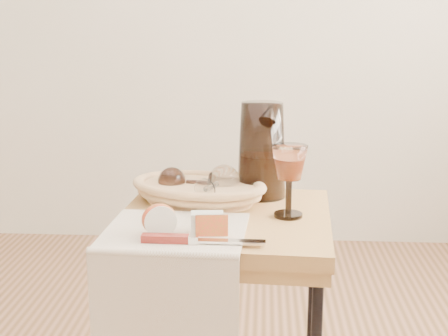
# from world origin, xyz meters

# --- Properties ---
(side_table) EXTENTS (0.53, 0.53, 0.64)m
(side_table) POSITION_xyz_m (0.43, 0.19, 0.32)
(side_table) COLOR brown
(side_table) RESTS_ON floor
(tea_towel) EXTENTS (0.32, 0.29, 0.01)m
(tea_towel) POSITION_xyz_m (0.33, 0.06, 0.64)
(tea_towel) COLOR white
(tea_towel) RESTS_ON side_table
(bread_basket) EXTENTS (0.36, 0.30, 0.05)m
(bread_basket) POSITION_xyz_m (0.36, 0.30, 0.67)
(bread_basket) COLOR #BF7C46
(bread_basket) RESTS_ON side_table
(goblet_lying_a) EXTENTS (0.13, 0.09, 0.07)m
(goblet_lying_a) POSITION_xyz_m (0.33, 0.31, 0.69)
(goblet_lying_a) COLOR #3D251C
(goblet_lying_a) RESTS_ON bread_basket
(goblet_lying_b) EXTENTS (0.13, 0.15, 0.08)m
(goblet_lying_b) POSITION_xyz_m (0.41, 0.28, 0.69)
(goblet_lying_b) COLOR white
(goblet_lying_b) RESTS_ON bread_basket
(pitcher) EXTENTS (0.25, 0.29, 0.29)m
(pitcher) POSITION_xyz_m (0.52, 0.36, 0.77)
(pitcher) COLOR black
(pitcher) RESTS_ON side_table
(wine_goblet) EXTENTS (0.10, 0.10, 0.18)m
(wine_goblet) POSITION_xyz_m (0.58, 0.19, 0.73)
(wine_goblet) COLOR white
(wine_goblet) RESTS_ON side_table
(apple_half) EXTENTS (0.08, 0.06, 0.07)m
(apple_half) POSITION_xyz_m (0.30, 0.03, 0.68)
(apple_half) COLOR red
(apple_half) RESTS_ON tea_towel
(apple_wedge) EXTENTS (0.07, 0.04, 0.05)m
(apple_wedge) POSITION_xyz_m (0.40, 0.04, 0.67)
(apple_wedge) COLOR silver
(apple_wedge) RESTS_ON tea_towel
(table_knife) EXTENTS (0.25, 0.03, 0.02)m
(table_knife) POSITION_xyz_m (0.39, -0.02, 0.66)
(table_knife) COLOR silver
(table_knife) RESTS_ON tea_towel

